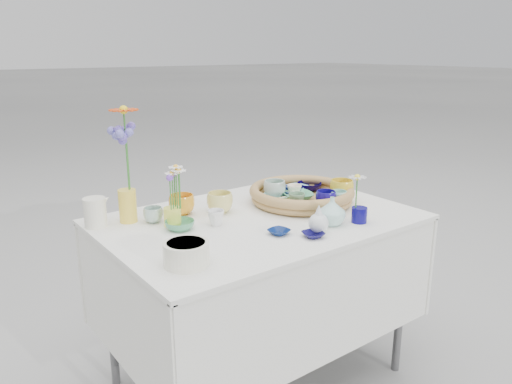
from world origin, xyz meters
TOP-DOWN VIEW (x-y plane):
  - ground at (0.00, 0.00)m, footprint 80.00×80.00m
  - display_table at (0.00, 0.00)m, footprint 1.26×0.86m
  - wicker_tray at (0.28, 0.05)m, footprint 0.47×0.47m
  - tray_ceramic_0 at (0.28, 0.14)m, footprint 0.13×0.13m
  - tray_ceramic_1 at (0.41, 0.14)m, footprint 0.13×0.13m
  - tray_ceramic_2 at (0.43, -0.05)m, footprint 0.12×0.12m
  - tray_ceramic_3 at (0.26, 0.05)m, footprint 0.17×0.17m
  - tray_ceramic_4 at (0.17, -0.04)m, footprint 0.09×0.09m
  - tray_ceramic_5 at (0.18, 0.10)m, footprint 0.12×0.12m
  - tray_ceramic_6 at (0.19, 0.14)m, footprint 0.11×0.11m
  - tray_ceramic_7 at (0.27, 0.08)m, footprint 0.08×0.08m
  - tray_ceramic_8 at (0.35, 0.17)m, footprint 0.12×0.12m
  - tray_ceramic_9 at (0.29, -0.10)m, footprint 0.12×0.12m
  - tray_ceramic_10 at (0.16, 0.02)m, footprint 0.12×0.12m
  - tray_ceramic_11 at (0.36, -0.11)m, footprint 0.10×0.10m
  - tray_ceramic_12 at (0.22, 0.17)m, footprint 0.07×0.07m
  - loose_ceramic_0 at (-0.23, 0.23)m, footprint 0.14×0.14m
  - loose_ceramic_1 at (-0.09, 0.15)m, footprint 0.14×0.14m
  - loose_ceramic_2 at (-0.33, 0.07)m, footprint 0.14×0.14m
  - loose_ceramic_3 at (-0.19, 0.03)m, footprint 0.07×0.07m
  - loose_ceramic_4 at (-0.06, -0.20)m, footprint 0.09×0.09m
  - loose_ceramic_5 at (-0.38, 0.21)m, footprint 0.10×0.10m
  - loose_ceramic_6 at (0.03, -0.30)m, footprint 0.10×0.10m
  - fluted_bowl at (-0.47, -0.24)m, footprint 0.19×0.19m
  - bud_vase_paleblue at (0.07, -0.28)m, footprint 0.09×0.09m
  - bud_vase_seafoam at (0.18, -0.24)m, footprint 0.14×0.14m
  - bud_vase_cobalt at (0.29, -0.29)m, footprint 0.08×0.08m
  - single_daisy at (0.27, -0.28)m, footprint 0.09×0.09m
  - tall_vase_yellow at (-0.45, 0.27)m, footprint 0.09×0.09m
  - gerbera at (-0.44, 0.27)m, footprint 0.15×0.15m
  - hydrangea at (-0.44, 0.27)m, footprint 0.10×0.10m
  - white_pitcher at (-0.58, 0.29)m, footprint 0.13×0.09m
  - daisy_cup at (-0.33, 0.13)m, footprint 0.07×0.07m
  - daisy_posy at (-0.33, 0.12)m, footprint 0.10×0.10m

SIDE VIEW (x-z plane):
  - ground at x=0.00m, z-range 0.00..0.00m
  - display_table at x=0.00m, z-range -0.38..0.38m
  - loose_ceramic_4 at x=-0.06m, z-range 0.77..0.78m
  - loose_ceramic_6 at x=0.03m, z-range 0.77..0.78m
  - loose_ceramic_2 at x=-0.33m, z-range 0.77..0.80m
  - tray_ceramic_10 at x=0.16m, z-range 0.78..0.81m
  - tray_ceramic_8 at x=0.35m, z-range 0.78..0.81m
  - loose_ceramic_5 at x=-0.38m, z-range 0.77..0.83m
  - loose_ceramic_3 at x=-0.19m, z-range 0.77..0.83m
  - bud_vase_cobalt at x=0.29m, z-range 0.77..0.83m
  - tray_ceramic_0 at x=0.28m, z-range 0.78..0.81m
  - tray_ceramic_5 at x=0.18m, z-range 0.78..0.81m
  - tray_ceramic_3 at x=0.26m, z-range 0.78..0.82m
  - tray_ceramic_1 at x=0.41m, z-range 0.78..0.82m
  - daisy_cup at x=-0.33m, z-range 0.77..0.84m
  - wicker_tray at x=0.28m, z-range 0.77..0.84m
  - fluted_bowl at x=-0.47m, z-range 0.77..0.84m
  - loose_ceramic_0 at x=-0.23m, z-range 0.77..0.85m
  - loose_ceramic_1 at x=-0.09m, z-range 0.77..0.85m
  - tray_ceramic_11 at x=0.36m, z-range 0.78..0.84m
  - tray_ceramic_7 at x=0.27m, z-range 0.78..0.84m
  - tray_ceramic_4 at x=0.17m, z-range 0.78..0.85m
  - tray_ceramic_12 at x=0.22m, z-range 0.78..0.85m
  - tray_ceramic_9 at x=0.29m, z-range 0.78..0.85m
  - bud_vase_seafoam at x=0.18m, z-range 0.77..0.88m
  - tray_ceramic_6 at x=0.19m, z-range 0.78..0.86m
  - white_pitcher at x=-0.58m, z-range 0.77..0.88m
  - bud_vase_paleblue at x=0.07m, z-range 0.77..0.88m
  - tray_ceramic_2 at x=0.43m, z-range 0.78..0.87m
  - tall_vase_yellow at x=-0.45m, z-range 0.77..0.90m
  - single_daisy at x=0.27m, z-range 0.82..0.96m
  - daisy_posy at x=-0.33m, z-range 0.84..1.01m
  - hydrangea at x=-0.44m, z-range 0.86..1.16m
  - gerbera at x=-0.44m, z-range 0.89..1.22m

